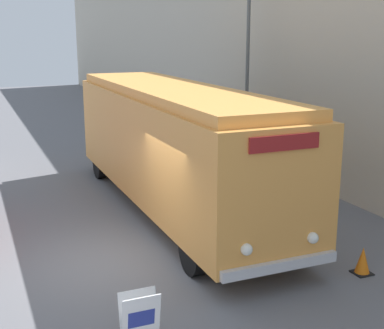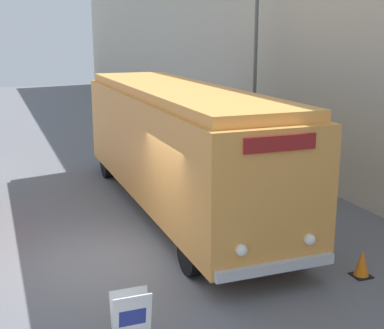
{
  "view_description": "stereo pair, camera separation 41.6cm",
  "coord_description": "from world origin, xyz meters",
  "px_view_note": "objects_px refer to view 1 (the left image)",
  "views": [
    {
      "loc": [
        -2.53,
        -10.36,
        4.76
      ],
      "look_at": [
        1.89,
        0.08,
        1.94
      ],
      "focal_mm": 50.0,
      "sensor_mm": 36.0,
      "label": 1
    },
    {
      "loc": [
        -2.15,
        -10.52,
        4.76
      ],
      "look_at": [
        1.89,
        0.08,
        1.94
      ],
      "focal_mm": 50.0,
      "sensor_mm": 36.0,
      "label": 2
    }
  ],
  "objects_px": {
    "traffic_cone": "(363,261)",
    "sign_board": "(140,318)",
    "streetlamp": "(248,50)",
    "vintage_bus": "(174,142)"
  },
  "relations": [
    {
      "from": "traffic_cone",
      "to": "sign_board",
      "type": "bearing_deg",
      "value": -173.34
    },
    {
      "from": "streetlamp",
      "to": "vintage_bus",
      "type": "bearing_deg",
      "value": -141.65
    },
    {
      "from": "vintage_bus",
      "to": "sign_board",
      "type": "relative_size",
      "value": 13.23
    },
    {
      "from": "streetlamp",
      "to": "traffic_cone",
      "type": "bearing_deg",
      "value": -102.47
    },
    {
      "from": "sign_board",
      "to": "streetlamp",
      "type": "xyz_separation_m",
      "value": [
        6.72,
        8.93,
        3.79
      ]
    },
    {
      "from": "vintage_bus",
      "to": "streetlamp",
      "type": "relative_size",
      "value": 1.69
    },
    {
      "from": "vintage_bus",
      "to": "traffic_cone",
      "type": "xyz_separation_m",
      "value": [
        2.03,
        -5.29,
        -1.62
      ]
    },
    {
      "from": "streetlamp",
      "to": "traffic_cone",
      "type": "relative_size",
      "value": 11.43
    },
    {
      "from": "vintage_bus",
      "to": "sign_board",
      "type": "height_order",
      "value": "vintage_bus"
    },
    {
      "from": "vintage_bus",
      "to": "traffic_cone",
      "type": "distance_m",
      "value": 5.89
    }
  ]
}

